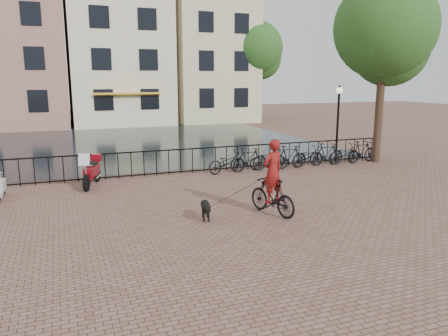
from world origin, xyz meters
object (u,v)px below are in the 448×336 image
object	(u,v)px
lamp_post	(338,111)
motorcycle	(91,168)
dog	(206,209)
cyclist	(273,182)

from	to	relation	value
lamp_post	motorcycle	distance (m)	10.90
lamp_post	motorcycle	bearing A→B (deg)	-177.15
dog	cyclist	bearing A→B (deg)	6.66
dog	lamp_post	bearing A→B (deg)	47.95
cyclist	dog	world-z (taller)	cyclist
cyclist	dog	size ratio (longest dim) A/B	2.81
cyclist	dog	bearing A→B (deg)	-23.91
cyclist	dog	distance (m)	2.05
cyclist	motorcycle	distance (m)	6.98
lamp_post	cyclist	distance (m)	8.59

